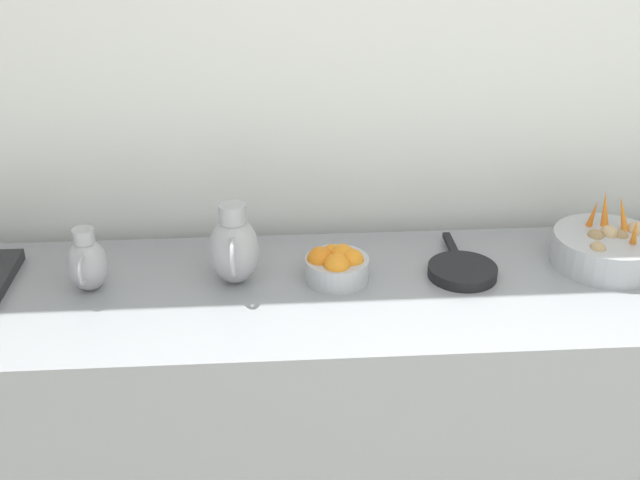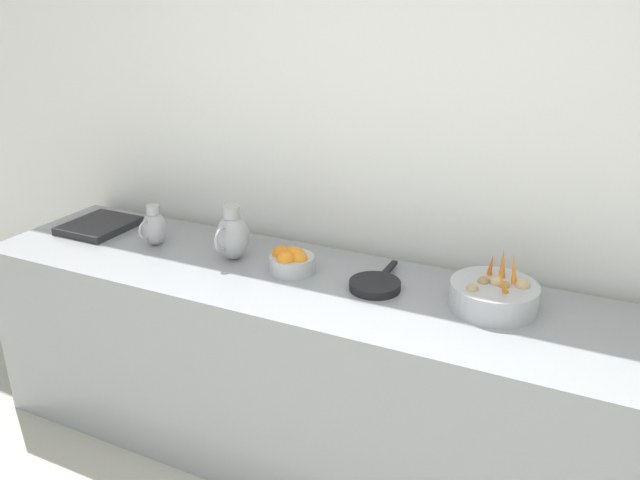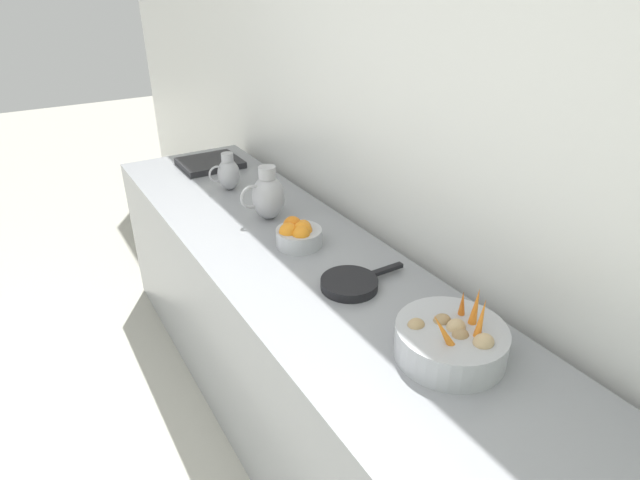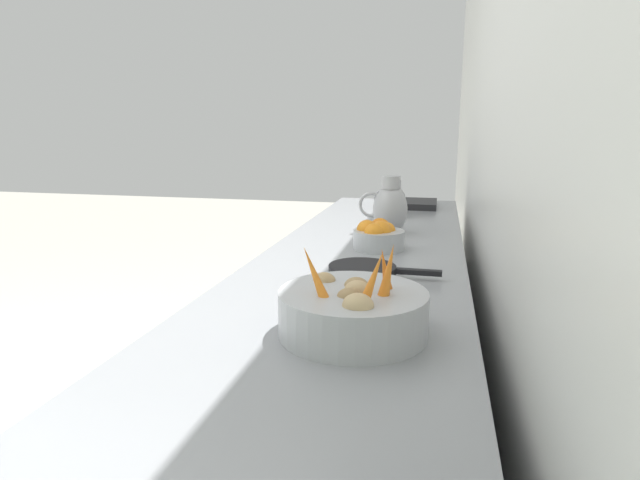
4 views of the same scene
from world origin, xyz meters
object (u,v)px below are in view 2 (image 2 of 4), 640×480
object	(u,v)px
vegetable_colander	(494,295)
skillet_on_counter	(375,285)
orange_bowl	(291,261)
metal_pitcher_tall	(232,235)
metal_pitcher_short	(154,227)

from	to	relation	value
vegetable_colander	skillet_on_counter	size ratio (longest dim) A/B	0.96
vegetable_colander	orange_bowl	size ratio (longest dim) A/B	1.72
orange_bowl	metal_pitcher_tall	world-z (taller)	metal_pitcher_tall
vegetable_colander	metal_pitcher_tall	world-z (taller)	metal_pitcher_tall
vegetable_colander	metal_pitcher_tall	distance (m)	1.16
metal_pitcher_tall	metal_pitcher_short	world-z (taller)	metal_pitcher_tall
metal_pitcher_short	vegetable_colander	bearing A→B (deg)	91.89
metal_pitcher_short	skillet_on_counter	world-z (taller)	metal_pitcher_short
vegetable_colander	skillet_on_counter	xyz separation A→B (m)	(0.04, -0.47, -0.04)
vegetable_colander	metal_pitcher_short	xyz separation A→B (m)	(0.05, -1.59, 0.03)
vegetable_colander	metal_pitcher_short	size ratio (longest dim) A/B	1.70
metal_pitcher_tall	orange_bowl	bearing A→B (deg)	87.62
vegetable_colander	orange_bowl	world-z (taller)	vegetable_colander
skillet_on_counter	orange_bowl	bearing A→B (deg)	-89.49
orange_bowl	skillet_on_counter	distance (m)	0.39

